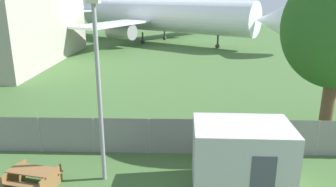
# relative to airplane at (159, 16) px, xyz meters

# --- Properties ---
(perimeter_fence) EXTENTS (56.07, 0.07, 1.72)m
(perimeter_fence) POSITION_rel_airplane_xyz_m (1.61, -36.62, -3.13)
(perimeter_fence) COLOR gray
(perimeter_fence) RESTS_ON ground
(airplane) EXTENTS (35.58, 27.99, 13.32)m
(airplane) POSITION_rel_airplane_xyz_m (0.00, 0.00, 0.00)
(airplane) COLOR white
(airplane) RESTS_ON ground
(portable_cabin) EXTENTS (3.61, 2.50, 2.57)m
(portable_cabin) POSITION_rel_airplane_xyz_m (5.31, -39.32, -2.71)
(portable_cabin) COLOR silver
(portable_cabin) RESTS_ON ground
(picnic_bench_near_cabin) EXTENTS (2.03, 1.74, 0.76)m
(picnic_bench_near_cabin) POSITION_rel_airplane_xyz_m (-2.58, -39.60, -3.51)
(picnic_bench_near_cabin) COLOR brown
(picnic_bench_near_cabin) RESTS_ON ground
(light_mast) EXTENTS (0.44, 0.44, 7.16)m
(light_mast) POSITION_rel_airplane_xyz_m (0.00, -38.90, 0.43)
(light_mast) COLOR #99999E
(light_mast) RESTS_ON ground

